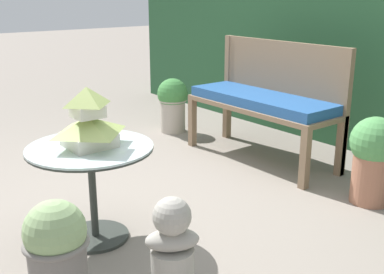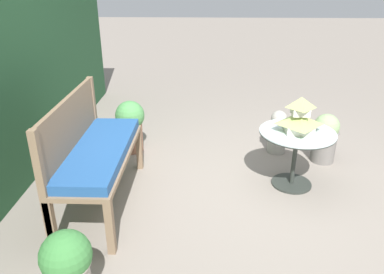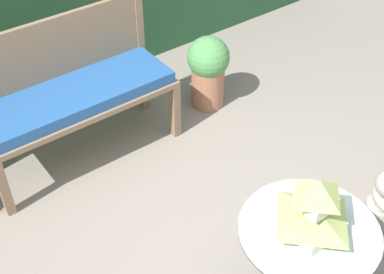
{
  "view_description": "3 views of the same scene",
  "coord_description": "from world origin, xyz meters",
  "px_view_note": "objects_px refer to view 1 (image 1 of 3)",
  "views": [
    {
      "loc": [
        2.59,
        -1.77,
        1.44
      ],
      "look_at": [
        0.01,
        0.27,
        0.43
      ],
      "focal_mm": 45.0,
      "sensor_mm": 36.0,
      "label": 1
    },
    {
      "loc": [
        -3.15,
        0.3,
        1.99
      ],
      "look_at": [
        -0.09,
        0.4,
        0.63
      ],
      "focal_mm": 35.0,
      "sensor_mm": 36.0,
      "label": 2
    },
    {
      "loc": [
        -1.36,
        -1.65,
        2.69
      ],
      "look_at": [
        0.04,
        0.21,
        0.72
      ],
      "focal_mm": 50.0,
      "sensor_mm": 36.0,
      "label": 3
    }
  ],
  "objects_px": {
    "garden_bust": "(172,250)",
    "potted_plant_hedge_corner": "(374,156)",
    "pagoda_birdhouse": "(88,121)",
    "garden_bench": "(261,104)",
    "potted_plant_table_near": "(173,103)",
    "potted_plant_path_edge": "(57,255)",
    "patio_table": "(91,166)"
  },
  "relations": [
    {
      "from": "garden_bust",
      "to": "potted_plant_hedge_corner",
      "type": "height_order",
      "value": "potted_plant_hedge_corner"
    },
    {
      "from": "pagoda_birdhouse",
      "to": "garden_bust",
      "type": "relative_size",
      "value": 0.67
    },
    {
      "from": "garden_bench",
      "to": "pagoda_birdhouse",
      "type": "height_order",
      "value": "pagoda_birdhouse"
    },
    {
      "from": "pagoda_birdhouse",
      "to": "potted_plant_table_near",
      "type": "relative_size",
      "value": 0.61
    },
    {
      "from": "garden_bust",
      "to": "potted_plant_hedge_corner",
      "type": "bearing_deg",
      "value": 29.81
    },
    {
      "from": "potted_plant_hedge_corner",
      "to": "garden_bust",
      "type": "bearing_deg",
      "value": -89.43
    },
    {
      "from": "potted_plant_path_edge",
      "to": "pagoda_birdhouse",
      "type": "bearing_deg",
      "value": 139.85
    },
    {
      "from": "garden_bust",
      "to": "potted_plant_hedge_corner",
      "type": "relative_size",
      "value": 0.84
    },
    {
      "from": "pagoda_birdhouse",
      "to": "garden_bench",
      "type": "bearing_deg",
      "value": 101.99
    },
    {
      "from": "garden_bench",
      "to": "garden_bust",
      "type": "bearing_deg",
      "value": -57.47
    },
    {
      "from": "patio_table",
      "to": "potted_plant_path_edge",
      "type": "height_order",
      "value": "patio_table"
    },
    {
      "from": "pagoda_birdhouse",
      "to": "potted_plant_hedge_corner",
      "type": "bearing_deg",
      "value": 67.33
    },
    {
      "from": "garden_bench",
      "to": "potted_plant_table_near",
      "type": "xyz_separation_m",
      "value": [
        -1.18,
        -0.09,
        -0.19
      ]
    },
    {
      "from": "garden_bench",
      "to": "patio_table",
      "type": "height_order",
      "value": "patio_table"
    },
    {
      "from": "garden_bust",
      "to": "garden_bench",
      "type": "bearing_deg",
      "value": 61.78
    },
    {
      "from": "potted_plant_path_edge",
      "to": "garden_bust",
      "type": "bearing_deg",
      "value": 66.18
    },
    {
      "from": "patio_table",
      "to": "potted_plant_path_edge",
      "type": "distance_m",
      "value": 0.73
    },
    {
      "from": "patio_table",
      "to": "potted_plant_path_edge",
      "type": "bearing_deg",
      "value": -40.15
    },
    {
      "from": "pagoda_birdhouse",
      "to": "patio_table",
      "type": "bearing_deg",
      "value": -63.43
    },
    {
      "from": "patio_table",
      "to": "potted_plant_path_edge",
      "type": "xyz_separation_m",
      "value": [
        0.54,
        -0.46,
        -0.16
      ]
    },
    {
      "from": "pagoda_birdhouse",
      "to": "garden_bust",
      "type": "height_order",
      "value": "pagoda_birdhouse"
    },
    {
      "from": "garden_bust",
      "to": "potted_plant_hedge_corner",
      "type": "xyz_separation_m",
      "value": [
        -0.02,
        1.74,
        0.1
      ]
    },
    {
      "from": "pagoda_birdhouse",
      "to": "potted_plant_path_edge",
      "type": "height_order",
      "value": "pagoda_birdhouse"
    },
    {
      "from": "garden_bench",
      "to": "potted_plant_hedge_corner",
      "type": "distance_m",
      "value": 1.13
    },
    {
      "from": "garden_bust",
      "to": "potted_plant_table_near",
      "type": "height_order",
      "value": "potted_plant_table_near"
    },
    {
      "from": "pagoda_birdhouse",
      "to": "garden_bust",
      "type": "distance_m",
      "value": 0.9
    },
    {
      "from": "potted_plant_hedge_corner",
      "to": "patio_table",
      "type": "bearing_deg",
      "value": -112.67
    },
    {
      "from": "garden_bench",
      "to": "garden_bust",
      "type": "height_order",
      "value": "garden_bench"
    },
    {
      "from": "garden_bench",
      "to": "patio_table",
      "type": "bearing_deg",
      "value": -78.01
    },
    {
      "from": "pagoda_birdhouse",
      "to": "potted_plant_hedge_corner",
      "type": "xyz_separation_m",
      "value": [
        0.74,
        1.76,
        -0.39
      ]
    },
    {
      "from": "potted_plant_table_near",
      "to": "potted_plant_hedge_corner",
      "type": "xyz_separation_m",
      "value": [
        2.3,
        0.03,
        0.03
      ]
    },
    {
      "from": "pagoda_birdhouse",
      "to": "potted_plant_path_edge",
      "type": "xyz_separation_m",
      "value": [
        0.54,
        -0.46,
        -0.43
      ]
    }
  ]
}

